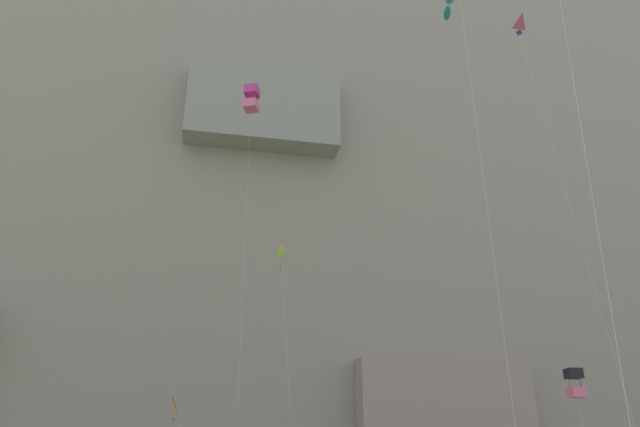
{
  "coord_description": "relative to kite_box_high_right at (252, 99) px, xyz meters",
  "views": [
    {
      "loc": [
        -4.13,
        -4.51,
        3.58
      ],
      "look_at": [
        1.18,
        22.34,
        15.3
      ],
      "focal_mm": 31.4,
      "sensor_mm": 36.0,
      "label": 1
    }
  ],
  "objects": [
    {
      "name": "kite_delta_high_center",
      "position": [
        19.44,
        -7.96,
        2.13
      ],
      "size": [
        2.55,
        3.93,
        33.58
      ],
      "color": "pink",
      "rests_on": "ground"
    },
    {
      "name": "kite_box_low_center",
      "position": [
        19.85,
        -7.34,
        -22.69
      ],
      "size": [
        2.91,
        4.03,
        8.27
      ],
      "color": "black",
      "rests_on": "ground"
    },
    {
      "name": "kite_box_high_right",
      "position": [
        0.0,
        0.0,
        0.0
      ],
      "size": [
        1.43,
        2.49,
        31.23
      ],
      "color": "#CC3399",
      "rests_on": "ground"
    },
    {
      "name": "kite_diamond_low_right",
      "position": [
        -3.7,
        1.3,
        -23.94
      ],
      "size": [
        2.74,
        5.44,
        7.18
      ],
      "color": "orange",
      "rests_on": "ground"
    },
    {
      "name": "cliff_face",
      "position": [
        2.21,
        32.22,
        11.62
      ],
      "size": [
        180.0,
        34.27,
        83.51
      ],
      "color": "gray",
      "rests_on": "ground"
    },
    {
      "name": "kite_diamond_far_right",
      "position": [
        3.19,
        2.51,
        -13.29
      ],
      "size": [
        1.56,
        2.2,
        18.75
      ],
      "color": "#8CCC33",
      "rests_on": "ground"
    }
  ]
}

